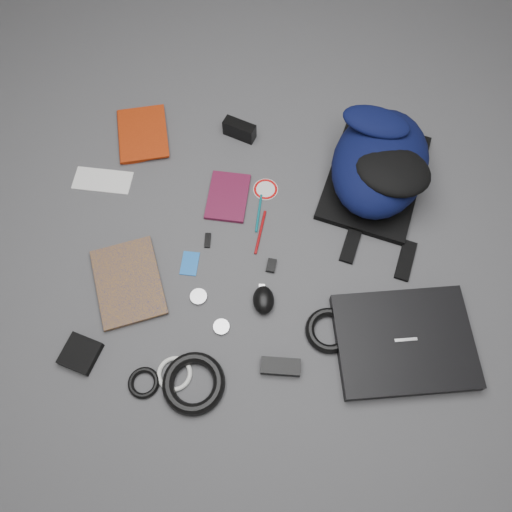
{
  "coord_description": "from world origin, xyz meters",
  "views": [
    {
      "loc": [
        0.03,
        -0.63,
        1.42
      ],
      "look_at": [
        0.0,
        0.0,
        0.02
      ],
      "focal_mm": 35.0,
      "sensor_mm": 36.0,
      "label": 1
    }
  ],
  "objects_px": {
    "dvd_case": "(228,197)",
    "mouse": "(263,300)",
    "comic_book": "(97,291)",
    "laptop": "(404,341)",
    "textbook_red": "(118,137)",
    "compact_camera": "(239,130)",
    "backpack": "(380,162)",
    "pouch": "(80,354)",
    "power_brick": "(281,367)"
  },
  "relations": [
    {
      "from": "laptop",
      "to": "pouch",
      "type": "relative_size",
      "value": 3.98
    },
    {
      "from": "textbook_red",
      "to": "compact_camera",
      "type": "bearing_deg",
      "value": -7.03
    },
    {
      "from": "textbook_red",
      "to": "mouse",
      "type": "height_order",
      "value": "mouse"
    },
    {
      "from": "dvd_case",
      "to": "backpack",
      "type": "bearing_deg",
      "value": 16.08
    },
    {
      "from": "backpack",
      "to": "comic_book",
      "type": "xyz_separation_m",
      "value": [
        -0.85,
        -0.44,
        -0.09
      ]
    },
    {
      "from": "dvd_case",
      "to": "compact_camera",
      "type": "distance_m",
      "value": 0.26
    },
    {
      "from": "textbook_red",
      "to": "dvd_case",
      "type": "distance_m",
      "value": 0.45
    },
    {
      "from": "backpack",
      "to": "laptop",
      "type": "height_order",
      "value": "backpack"
    },
    {
      "from": "compact_camera",
      "to": "laptop",
      "type": "bearing_deg",
      "value": -31.8
    },
    {
      "from": "comic_book",
      "to": "mouse",
      "type": "bearing_deg",
      "value": -20.49
    },
    {
      "from": "laptop",
      "to": "textbook_red",
      "type": "distance_m",
      "value": 1.15
    },
    {
      "from": "mouse",
      "to": "dvd_case",
      "type": "bearing_deg",
      "value": 104.99
    },
    {
      "from": "comic_book",
      "to": "compact_camera",
      "type": "relative_size",
      "value": 2.37
    },
    {
      "from": "pouch",
      "to": "mouse",
      "type": "bearing_deg",
      "value": 19.5
    },
    {
      "from": "comic_book",
      "to": "dvd_case",
      "type": "xyz_separation_m",
      "value": [
        0.37,
        0.35,
        -0.0
      ]
    },
    {
      "from": "laptop",
      "to": "power_brick",
      "type": "relative_size",
      "value": 3.46
    },
    {
      "from": "backpack",
      "to": "power_brick",
      "type": "relative_size",
      "value": 4.18
    },
    {
      "from": "comic_book",
      "to": "dvd_case",
      "type": "relative_size",
      "value": 1.46
    },
    {
      "from": "power_brick",
      "to": "mouse",
      "type": "bearing_deg",
      "value": 107.71
    },
    {
      "from": "mouse",
      "to": "power_brick",
      "type": "relative_size",
      "value": 0.8
    },
    {
      "from": "textbook_red",
      "to": "comic_book",
      "type": "relative_size",
      "value": 0.86
    },
    {
      "from": "backpack",
      "to": "comic_book",
      "type": "bearing_deg",
      "value": -135.72
    },
    {
      "from": "backpack",
      "to": "textbook_red",
      "type": "height_order",
      "value": "backpack"
    },
    {
      "from": "mouse",
      "to": "pouch",
      "type": "bearing_deg",
      "value": -165.73
    },
    {
      "from": "backpack",
      "to": "mouse",
      "type": "height_order",
      "value": "backpack"
    },
    {
      "from": "compact_camera",
      "to": "pouch",
      "type": "bearing_deg",
      "value": -94.55
    },
    {
      "from": "compact_camera",
      "to": "power_brick",
      "type": "height_order",
      "value": "compact_camera"
    },
    {
      "from": "comic_book",
      "to": "power_brick",
      "type": "xyz_separation_m",
      "value": [
        0.56,
        -0.2,
        0.0
      ]
    },
    {
      "from": "textbook_red",
      "to": "power_brick",
      "type": "relative_size",
      "value": 2.03
    },
    {
      "from": "pouch",
      "to": "backpack",
      "type": "bearing_deg",
      "value": 36.31
    },
    {
      "from": "backpack",
      "to": "mouse",
      "type": "distance_m",
      "value": 0.58
    },
    {
      "from": "power_brick",
      "to": "dvd_case",
      "type": "bearing_deg",
      "value": 110.27
    },
    {
      "from": "laptop",
      "to": "dvd_case",
      "type": "distance_m",
      "value": 0.71
    },
    {
      "from": "textbook_red",
      "to": "power_brick",
      "type": "distance_m",
      "value": 0.96
    },
    {
      "from": "textbook_red",
      "to": "dvd_case",
      "type": "relative_size",
      "value": 1.25
    },
    {
      "from": "backpack",
      "to": "compact_camera",
      "type": "distance_m",
      "value": 0.49
    },
    {
      "from": "textbook_red",
      "to": "mouse",
      "type": "bearing_deg",
      "value": -59.6
    },
    {
      "from": "dvd_case",
      "to": "mouse",
      "type": "bearing_deg",
      "value": -64.89
    },
    {
      "from": "mouse",
      "to": "backpack",
      "type": "bearing_deg",
      "value": 47.03
    },
    {
      "from": "textbook_red",
      "to": "power_brick",
      "type": "xyz_separation_m",
      "value": [
        0.58,
        -0.76,
        0.0
      ]
    },
    {
      "from": "laptop",
      "to": "comic_book",
      "type": "xyz_separation_m",
      "value": [
        -0.91,
        0.11,
        -0.01
      ]
    },
    {
      "from": "comic_book",
      "to": "textbook_red",
      "type": "bearing_deg",
      "value": 73.17
    },
    {
      "from": "comic_book",
      "to": "mouse",
      "type": "distance_m",
      "value": 0.5
    },
    {
      "from": "textbook_red",
      "to": "dvd_case",
      "type": "xyz_separation_m",
      "value": [
        0.4,
        -0.22,
        -0.01
      ]
    },
    {
      "from": "power_brick",
      "to": "comic_book",
      "type": "bearing_deg",
      "value": 161.63
    },
    {
      "from": "laptop",
      "to": "comic_book",
      "type": "bearing_deg",
      "value": 165.66
    },
    {
      "from": "laptop",
      "to": "compact_camera",
      "type": "distance_m",
      "value": 0.88
    },
    {
      "from": "laptop",
      "to": "power_brick",
      "type": "bearing_deg",
      "value": -173.26
    },
    {
      "from": "comic_book",
      "to": "dvd_case",
      "type": "height_order",
      "value": "comic_book"
    },
    {
      "from": "backpack",
      "to": "power_brick",
      "type": "height_order",
      "value": "backpack"
    }
  ]
}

